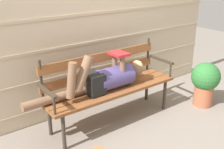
% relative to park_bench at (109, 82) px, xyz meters
% --- Properties ---
extents(ground_plane, '(12.00, 12.00, 0.00)m').
position_rel_park_bench_xyz_m(ground_plane, '(0.00, -0.15, -0.52)').
color(ground_plane, gray).
extents(house_siding, '(4.59, 0.08, 2.27)m').
position_rel_park_bench_xyz_m(house_siding, '(0.00, 0.47, 0.61)').
color(house_siding, beige).
rests_on(house_siding, ground).
extents(park_bench, '(1.78, 0.48, 0.95)m').
position_rel_park_bench_xyz_m(park_bench, '(0.00, 0.00, 0.00)').
color(park_bench, brown).
rests_on(park_bench, ground).
extents(reclining_person, '(1.61, 0.27, 0.52)m').
position_rel_park_bench_xyz_m(reclining_person, '(-0.10, -0.07, 0.11)').
color(reclining_person, '#514784').
extents(potted_plant, '(0.41, 0.41, 0.65)m').
position_rel_park_bench_xyz_m(potted_plant, '(1.33, -0.50, -0.15)').
color(potted_plant, '#AD5B3D').
rests_on(potted_plant, ground).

